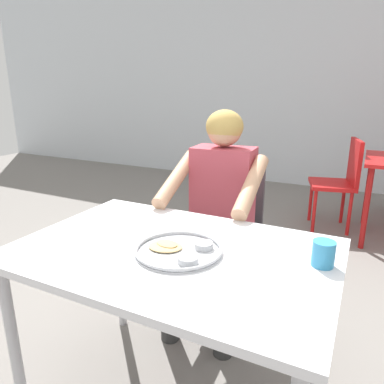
% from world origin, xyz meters
% --- Properties ---
extents(back_wall, '(12.00, 0.12, 3.40)m').
position_xyz_m(back_wall, '(0.00, 4.03, 1.70)').
color(back_wall, silver).
rests_on(back_wall, ground).
extents(table_foreground, '(1.19, 0.79, 0.73)m').
position_xyz_m(table_foreground, '(0.01, 0.02, 0.66)').
color(table_foreground, silver).
rests_on(table_foreground, ground).
extents(thali_tray, '(0.32, 0.32, 0.03)m').
position_xyz_m(thali_tray, '(0.05, -0.00, 0.74)').
color(thali_tray, '#B7BABF').
rests_on(thali_tray, table_foreground).
extents(drinking_cup, '(0.08, 0.08, 0.09)m').
position_xyz_m(drinking_cup, '(0.53, 0.13, 0.78)').
color(drinking_cup, '#338CBF').
rests_on(drinking_cup, table_foreground).
extents(chair_foreground, '(0.41, 0.46, 0.88)m').
position_xyz_m(chair_foreground, '(-0.10, 0.91, 0.50)').
color(chair_foreground, '#3F3F44').
rests_on(chair_foreground, ground).
extents(diner_foreground, '(0.51, 0.57, 1.20)m').
position_xyz_m(diner_foreground, '(-0.09, 0.68, 0.72)').
color(diner_foreground, '#313131').
rests_on(diner_foreground, ground).
extents(chair_red_left, '(0.48, 0.49, 0.87)m').
position_xyz_m(chair_red_left, '(0.44, 2.47, 0.51)').
color(chair_red_left, red).
rests_on(chair_red_left, ground).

